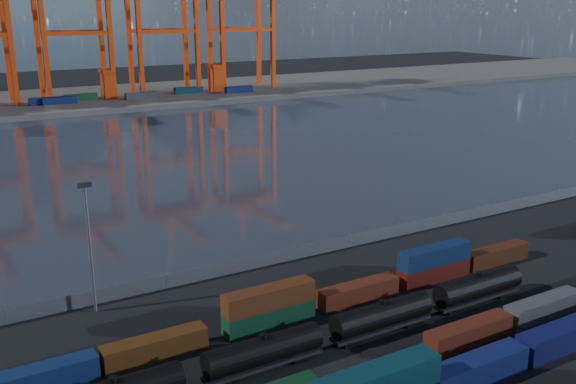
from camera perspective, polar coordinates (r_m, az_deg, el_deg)
ground at (r=75.98m, az=11.87°, el=-12.79°), size 700.00×700.00×0.00m
harbor_water at (r=164.06m, az=-13.45°, el=2.95°), size 700.00×700.00×0.00m
far_quay at (r=264.64m, az=-20.40°, el=7.53°), size 700.00×70.00×2.00m
container_row_south at (r=76.05m, az=22.10°, el=-11.69°), size 140.11×2.62×5.59m
container_row_mid at (r=63.93m, az=2.02°, el=-16.70°), size 141.59×2.35×5.00m
container_row_north at (r=85.09m, az=8.21°, el=-7.95°), size 139.98×2.32×4.95m
tanker_string at (r=65.43m, az=-8.43°, el=-15.63°), size 90.92×2.88×4.13m
waterfront_fence at (r=95.83m, az=0.61°, el=-5.46°), size 160.12×0.12×2.20m
yard_light_mast at (r=80.60m, az=-17.23°, el=-4.19°), size 1.60×0.40×16.60m
quay_containers at (r=248.37m, az=-22.32°, el=7.36°), size 172.58×10.99×2.60m
straddle_carriers at (r=253.60m, az=-20.68°, el=8.72°), size 140.00×7.00×11.10m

